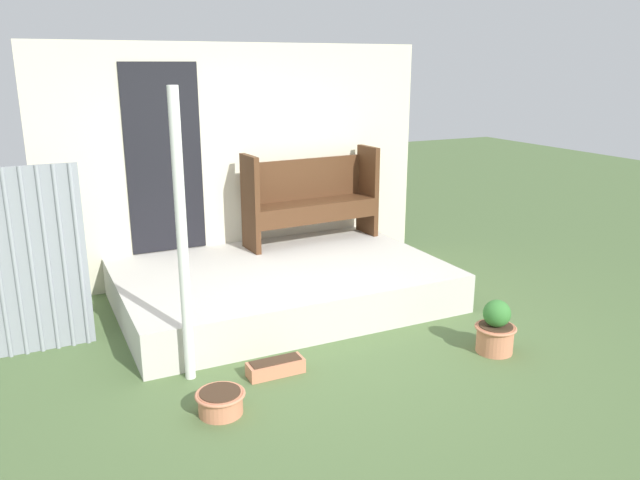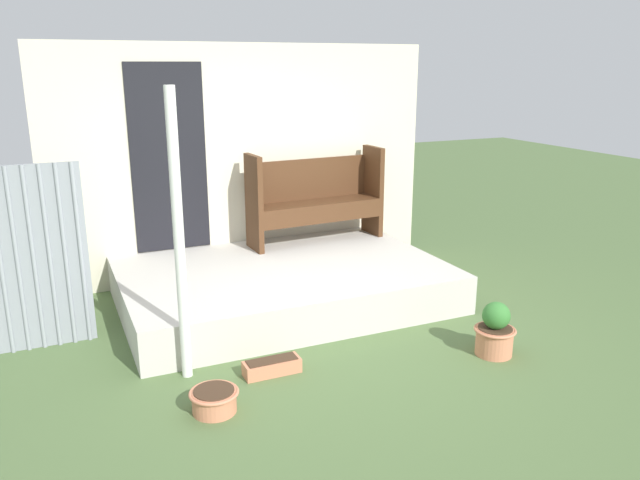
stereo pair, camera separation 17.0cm
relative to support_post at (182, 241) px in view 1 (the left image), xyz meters
name	(u,v)px [view 1 (the left image)]	position (x,y,z in m)	size (l,w,h in m)	color
ground_plane	(325,344)	(1.23, 0.09, -1.12)	(24.00, 24.00, 0.00)	#516B3D
porch_slab	(282,285)	(1.26, 1.16, -0.92)	(3.21, 2.15, 0.39)	beige
house_wall	(239,162)	(1.22, 2.26, 0.19)	(4.41, 0.08, 2.60)	beige
support_post	(182,241)	(0.00, 0.00, 0.00)	(0.08, 0.08, 2.24)	white
bench	(311,195)	(1.94, 1.92, -0.19)	(1.60, 0.49, 1.05)	#4C2D19
flower_pot_left	(221,401)	(0.06, -0.61, -1.02)	(0.36, 0.36, 0.17)	tan
flower_pot_middle	(496,330)	(2.46, -0.69, -0.91)	(0.35, 0.35, 0.47)	tan
planter_box_rect	(276,367)	(0.62, -0.25, -1.06)	(0.46, 0.16, 0.12)	tan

